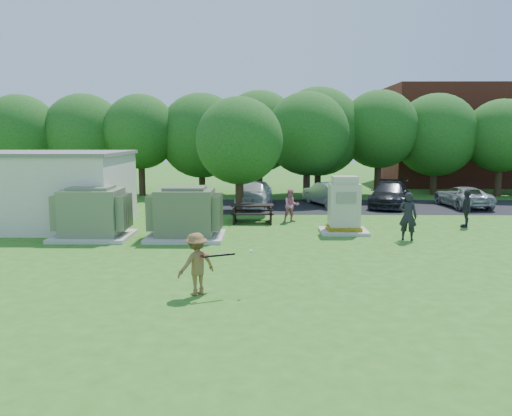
{
  "coord_description": "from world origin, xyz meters",
  "views": [
    {
      "loc": [
        0.3,
        -14.92,
        4.07
      ],
      "look_at": [
        0.0,
        4.0,
        1.3
      ],
      "focal_mm": 35.0,
      "sensor_mm": 36.0,
      "label": 1
    }
  ],
  "objects_px": {
    "person_at_picnic": "(291,206)",
    "transformer_right": "(185,214)",
    "batter": "(196,264)",
    "car_silver_a": "(328,194)",
    "transformer_left": "(93,214)",
    "car_white": "(254,194)",
    "person_walking_right": "(466,209)",
    "picnic_table": "(253,211)",
    "car_silver_b": "(462,197)",
    "generator_cabinet": "(344,208)",
    "person_by_generator": "(408,216)",
    "car_dark": "(390,194)"
  },
  "relations": [
    {
      "from": "generator_cabinet",
      "to": "person_walking_right",
      "type": "height_order",
      "value": "generator_cabinet"
    },
    {
      "from": "batter",
      "to": "person_walking_right",
      "type": "relative_size",
      "value": 0.97
    },
    {
      "from": "generator_cabinet",
      "to": "car_silver_a",
      "type": "relative_size",
      "value": 0.57
    },
    {
      "from": "generator_cabinet",
      "to": "car_white",
      "type": "xyz_separation_m",
      "value": [
        -3.9,
        7.68,
        -0.29
      ]
    },
    {
      "from": "transformer_left",
      "to": "car_dark",
      "type": "relative_size",
      "value": 0.61
    },
    {
      "from": "car_white",
      "to": "car_dark",
      "type": "xyz_separation_m",
      "value": [
        7.76,
        0.18,
        -0.05
      ]
    },
    {
      "from": "person_walking_right",
      "to": "generator_cabinet",
      "type": "bearing_deg",
      "value": -49.24
    },
    {
      "from": "car_silver_a",
      "to": "car_dark",
      "type": "relative_size",
      "value": 0.86
    },
    {
      "from": "person_walking_right",
      "to": "car_dark",
      "type": "height_order",
      "value": "person_walking_right"
    },
    {
      "from": "transformer_left",
      "to": "person_at_picnic",
      "type": "xyz_separation_m",
      "value": [
        8.09,
        3.83,
        -0.19
      ]
    },
    {
      "from": "person_at_picnic",
      "to": "car_white",
      "type": "bearing_deg",
      "value": 94.92
    },
    {
      "from": "generator_cabinet",
      "to": "car_silver_a",
      "type": "height_order",
      "value": "generator_cabinet"
    },
    {
      "from": "generator_cabinet",
      "to": "batter",
      "type": "xyz_separation_m",
      "value": [
        -5.08,
        -8.25,
        -0.24
      ]
    },
    {
      "from": "picnic_table",
      "to": "batter",
      "type": "bearing_deg",
      "value": -96.36
    },
    {
      "from": "transformer_right",
      "to": "generator_cabinet",
      "type": "xyz_separation_m",
      "value": [
        6.45,
        1.22,
        0.07
      ]
    },
    {
      "from": "picnic_table",
      "to": "transformer_left",
      "type": "bearing_deg",
      "value": -149.26
    },
    {
      "from": "transformer_right",
      "to": "person_at_picnic",
      "type": "relative_size",
      "value": 1.91
    },
    {
      "from": "person_walking_right",
      "to": "car_dark",
      "type": "xyz_separation_m",
      "value": [
        -1.79,
        6.46,
        -0.13
      ]
    },
    {
      "from": "transformer_right",
      "to": "car_white",
      "type": "relative_size",
      "value": 0.68
    },
    {
      "from": "transformer_left",
      "to": "car_dark",
      "type": "bearing_deg",
      "value": 32.92
    },
    {
      "from": "transformer_left",
      "to": "car_white",
      "type": "relative_size",
      "value": 0.68
    },
    {
      "from": "car_dark",
      "to": "car_silver_b",
      "type": "relative_size",
      "value": 1.15
    },
    {
      "from": "person_walking_right",
      "to": "picnic_table",
      "type": "bearing_deg",
      "value": -69.82
    },
    {
      "from": "person_at_picnic",
      "to": "car_dark",
      "type": "relative_size",
      "value": 0.32
    },
    {
      "from": "person_walking_right",
      "to": "car_silver_a",
      "type": "relative_size",
      "value": 0.4
    },
    {
      "from": "transformer_right",
      "to": "generator_cabinet",
      "type": "distance_m",
      "value": 6.57
    },
    {
      "from": "car_silver_a",
      "to": "transformer_right",
      "type": "bearing_deg",
      "value": 34.27
    },
    {
      "from": "transformer_left",
      "to": "person_walking_right",
      "type": "relative_size",
      "value": 1.8
    },
    {
      "from": "generator_cabinet",
      "to": "batter",
      "type": "distance_m",
      "value": 9.69
    },
    {
      "from": "car_silver_b",
      "to": "car_white",
      "type": "bearing_deg",
      "value": -3.85
    },
    {
      "from": "person_at_picnic",
      "to": "transformer_right",
      "type": "bearing_deg",
      "value": -153.97
    },
    {
      "from": "batter",
      "to": "car_silver_a",
      "type": "relative_size",
      "value": 0.38
    },
    {
      "from": "picnic_table",
      "to": "car_silver_a",
      "type": "height_order",
      "value": "car_silver_a"
    },
    {
      "from": "person_at_picnic",
      "to": "car_silver_a",
      "type": "distance_m",
      "value": 6.2
    },
    {
      "from": "car_white",
      "to": "car_silver_b",
      "type": "distance_m",
      "value": 11.9
    },
    {
      "from": "car_white",
      "to": "car_silver_a",
      "type": "distance_m",
      "value": 4.35
    },
    {
      "from": "person_by_generator",
      "to": "car_silver_a",
      "type": "bearing_deg",
      "value": -56.38
    },
    {
      "from": "transformer_left",
      "to": "batter",
      "type": "height_order",
      "value": "transformer_left"
    },
    {
      "from": "generator_cabinet",
      "to": "picnic_table",
      "type": "height_order",
      "value": "generator_cabinet"
    },
    {
      "from": "car_silver_a",
      "to": "generator_cabinet",
      "type": "bearing_deg",
      "value": 67.27
    },
    {
      "from": "batter",
      "to": "car_white",
      "type": "relative_size",
      "value": 0.36
    },
    {
      "from": "picnic_table",
      "to": "person_walking_right",
      "type": "xyz_separation_m",
      "value": [
        9.53,
        -1.11,
        0.31
      ]
    },
    {
      "from": "transformer_right",
      "to": "person_by_generator",
      "type": "distance_m",
      "value": 8.71
    },
    {
      "from": "person_by_generator",
      "to": "person_at_picnic",
      "type": "relative_size",
      "value": 1.2
    },
    {
      "from": "generator_cabinet",
      "to": "person_by_generator",
      "type": "distance_m",
      "value": 2.67
    },
    {
      "from": "picnic_table",
      "to": "car_silver_b",
      "type": "xyz_separation_m",
      "value": [
        11.87,
        5.26,
        0.06
      ]
    },
    {
      "from": "person_by_generator",
      "to": "car_silver_a",
      "type": "relative_size",
      "value": 0.45
    },
    {
      "from": "transformer_left",
      "to": "person_walking_right",
      "type": "height_order",
      "value": "transformer_left"
    },
    {
      "from": "person_by_generator",
      "to": "picnic_table",
      "type": "bearing_deg",
      "value": -9.84
    },
    {
      "from": "transformer_left",
      "to": "car_silver_b",
      "type": "xyz_separation_m",
      "value": [
        18.15,
        8.99,
        -0.38
      ]
    }
  ]
}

